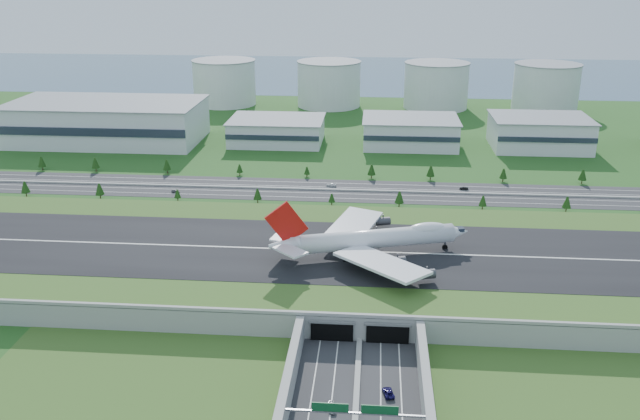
# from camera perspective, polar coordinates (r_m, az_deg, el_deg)

# --- Properties ---
(ground) EXTENTS (1200.00, 1200.00, 0.00)m
(ground) POSITION_cam_1_polar(r_m,az_deg,el_deg) (256.40, 3.66, -5.20)
(ground) COLOR #1D4616
(ground) RESTS_ON ground
(airfield_deck) EXTENTS (520.00, 100.00, 9.20)m
(airfield_deck) POSITION_cam_1_polar(r_m,az_deg,el_deg) (254.58, 3.68, -4.37)
(airfield_deck) COLOR gray
(airfield_deck) RESTS_ON ground
(sign_gantry_near) EXTENTS (38.70, 0.70, 9.80)m
(sign_gantry_near) POSITION_cam_1_polar(r_m,az_deg,el_deg) (171.04, 2.94, -16.79)
(sign_gantry_near) COLOR gray
(sign_gantry_near) RESTS_ON ground
(north_expressway) EXTENTS (560.00, 36.00, 0.12)m
(north_expressway) POSITION_cam_1_polar(r_m,az_deg,el_deg) (344.64, 4.03, 1.58)
(north_expressway) COLOR #28282B
(north_expressway) RESTS_ON ground
(tree_row) EXTENTS (500.75, 48.52, 8.27)m
(tree_row) POSITION_cam_1_polar(r_m,az_deg,el_deg) (342.89, 5.68, 2.25)
(tree_row) COLOR #3D2819
(tree_row) RESTS_ON ground
(hangar_west) EXTENTS (120.00, 60.00, 25.00)m
(hangar_west) POSITION_cam_1_polar(r_m,az_deg,el_deg) (461.53, -17.50, 7.10)
(hangar_west) COLOR silver
(hangar_west) RESTS_ON ground
(hangar_mid_a) EXTENTS (58.00, 42.00, 15.00)m
(hangar_mid_a) POSITION_cam_1_polar(r_m,az_deg,el_deg) (438.46, -3.65, 6.67)
(hangar_mid_a) COLOR silver
(hangar_mid_a) RESTS_ON ground
(hangar_mid_b) EXTENTS (58.00, 42.00, 17.00)m
(hangar_mid_b) POSITION_cam_1_polar(r_m,az_deg,el_deg) (434.24, 7.59, 6.53)
(hangar_mid_b) COLOR silver
(hangar_mid_b) RESTS_ON ground
(hangar_mid_c) EXTENTS (58.00, 42.00, 19.00)m
(hangar_mid_c) POSITION_cam_1_polar(r_m,az_deg,el_deg) (445.30, 17.99, 6.20)
(hangar_mid_c) COLOR silver
(hangar_mid_c) RESTS_ON ground
(fuel_tank_a) EXTENTS (50.00, 50.00, 35.00)m
(fuel_tank_a) POSITION_cam_1_polar(r_m,az_deg,el_deg) (563.08, -8.05, 10.57)
(fuel_tank_a) COLOR silver
(fuel_tank_a) RESTS_ON ground
(fuel_tank_b) EXTENTS (50.00, 50.00, 35.00)m
(fuel_tank_b) POSITION_cam_1_polar(r_m,az_deg,el_deg) (550.80, 0.76, 10.55)
(fuel_tank_b) COLOR silver
(fuel_tank_b) RESTS_ON ground
(fuel_tank_c) EXTENTS (50.00, 50.00, 35.00)m
(fuel_tank_c) POSITION_cam_1_polar(r_m,az_deg,el_deg) (551.50, 9.75, 10.28)
(fuel_tank_c) COLOR silver
(fuel_tank_c) RESTS_ON ground
(fuel_tank_d) EXTENTS (50.00, 50.00, 35.00)m
(fuel_tank_d) POSITION_cam_1_polar(r_m,az_deg,el_deg) (565.14, 18.49, 9.78)
(fuel_tank_d) COLOR silver
(fuel_tank_d) RESTS_ON ground
(bay_water) EXTENTS (1200.00, 260.00, 0.06)m
(bay_water) POSITION_cam_1_polar(r_m,az_deg,el_deg) (720.11, 4.56, 11.37)
(bay_water) COLOR #3C5B73
(bay_water) RESTS_ON ground
(boeing_747) EXTENTS (74.69, 69.58, 23.74)m
(boeing_747) POSITION_cam_1_polar(r_m,az_deg,el_deg) (247.55, 4.34, -2.45)
(boeing_747) COLOR white
(boeing_747) RESTS_ON airfield_deck
(car_0) EXTENTS (2.90, 5.16, 1.66)m
(car_0) POSITION_cam_1_polar(r_m,az_deg,el_deg) (183.18, 1.01, -16.26)
(car_0) COLOR #B8B9BD
(car_0) RESTS_ON ground
(car_2) EXTENTS (3.71, 5.94, 1.53)m
(car_2) POSITION_cam_1_polar(r_m,az_deg,el_deg) (189.30, 5.77, -15.04)
(car_2) COLOR #120D44
(car_2) RESTS_ON ground
(car_4) EXTENTS (4.52, 2.28, 1.48)m
(car_4) POSITION_cam_1_polar(r_m,az_deg,el_deg) (349.14, -12.06, 1.56)
(car_4) COLOR #5B5A5F
(car_4) RESTS_ON ground
(car_5) EXTENTS (4.69, 2.25, 1.48)m
(car_5) POSITION_cam_1_polar(r_m,az_deg,el_deg) (353.43, 12.03, 1.79)
(car_5) COLOR black
(car_5) RESTS_ON ground
(car_7) EXTENTS (5.78, 3.29, 1.58)m
(car_7) POSITION_cam_1_polar(r_m,az_deg,el_deg) (351.10, 0.95, 2.13)
(car_7) COLOR white
(car_7) RESTS_ON ground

